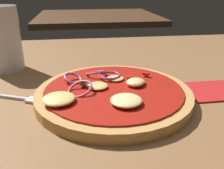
% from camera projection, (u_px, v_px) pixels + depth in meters
% --- Properties ---
extents(dining_table, '(1.18, 1.01, 0.03)m').
position_uv_depth(dining_table, '(106.00, 106.00, 0.44)').
color(dining_table, brown).
rests_on(dining_table, ground).
extents(pizza, '(0.27, 0.27, 0.04)m').
position_uv_depth(pizza, '(113.00, 94.00, 0.43)').
color(pizza, tan).
rests_on(pizza, dining_table).
extents(fork, '(0.15, 0.07, 0.01)m').
position_uv_depth(fork, '(19.00, 98.00, 0.43)').
color(fork, silver).
rests_on(fork, dining_table).
extents(beer_glass, '(0.08, 0.08, 0.15)m').
position_uv_depth(beer_glass, '(2.00, 41.00, 0.56)').
color(beer_glass, silver).
rests_on(beer_glass, dining_table).
extents(napkin, '(0.10, 0.09, 0.00)m').
position_uv_depth(napkin, '(212.00, 91.00, 0.46)').
color(napkin, '#B21E1E').
rests_on(napkin, dining_table).
extents(background_table, '(0.75, 0.67, 0.03)m').
position_uv_depth(background_table, '(97.00, 17.00, 1.56)').
color(background_table, '#4C301C').
rests_on(background_table, ground).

